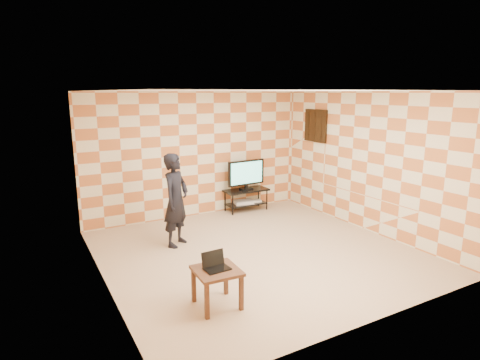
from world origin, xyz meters
The scene contains 14 objects.
floor centered at (0.00, 0.00, 0.00)m, with size 5.00×5.00×0.00m, color tan.
wall_back centered at (0.00, 2.50, 1.35)m, with size 5.00×0.02×2.70m, color beige.
wall_front centered at (0.00, -2.50, 1.35)m, with size 5.00×0.02×2.70m, color beige.
wall_left centered at (-2.50, 0.00, 1.35)m, with size 0.02×5.00×2.70m, color beige.
wall_right centered at (2.50, 0.00, 1.35)m, with size 0.02×5.00×2.70m, color beige.
ceiling centered at (0.00, 0.00, 2.70)m, with size 5.00×5.00×0.02m, color white.
wall_art centered at (2.47, 1.55, 1.95)m, with size 0.04×0.72×0.72m.
tv_stand centered at (1.08, 2.25, 0.37)m, with size 1.02×0.46×0.50m.
tv centered at (1.08, 2.24, 0.88)m, with size 0.94×0.19×0.68m.
dvd_player centered at (1.01, 2.25, 0.21)m, with size 0.42×0.30×0.07m, color silver.
game_console centered at (1.35, 2.22, 0.20)m, with size 0.20×0.15×0.05m, color silver.
side_table centered at (-1.37, -1.26, 0.41)m, with size 0.57×0.57×0.50m.
laptop centered at (-1.37, -1.22, 0.55)m, with size 0.32×0.26×0.21m.
person centered at (-1.07, 1.00, 0.83)m, with size 0.60×0.40×1.65m, color black.
Camera 1 is at (-3.40, -5.49, 2.68)m, focal length 30.00 mm.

